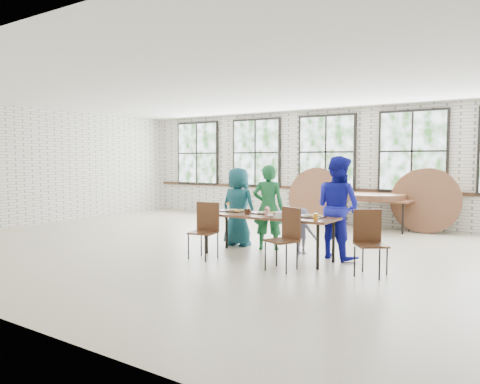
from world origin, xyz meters
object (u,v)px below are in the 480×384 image
object	(u,v)px
dining_table	(267,218)
storage_table	(373,201)
chair_near_right	(286,233)
chair_near_left	(206,225)

from	to	relation	value
dining_table	storage_table	distance (m)	4.16
dining_table	chair_near_right	xyz separation A→B (m)	(0.68, -0.56, -0.13)
dining_table	chair_near_left	size ratio (longest dim) A/B	2.55
chair_near_right	storage_table	world-z (taller)	chair_near_right
chair_near_left	chair_near_right	xyz separation A→B (m)	(1.54, 0.04, 0.00)
chair_near_left	chair_near_right	size ratio (longest dim) A/B	1.00
chair_near_right	dining_table	bearing A→B (deg)	162.30
dining_table	chair_near_right	size ratio (longest dim) A/B	2.55
dining_table	storage_table	world-z (taller)	same
chair_near_left	storage_table	world-z (taller)	chair_near_left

